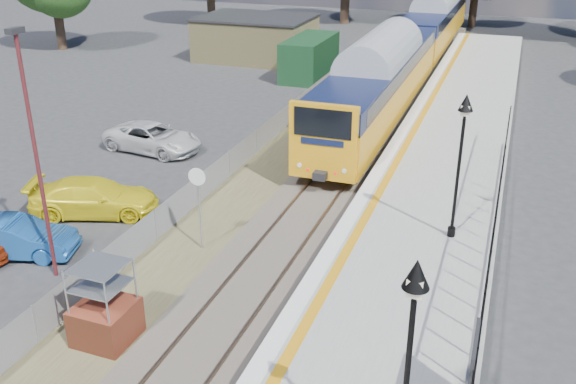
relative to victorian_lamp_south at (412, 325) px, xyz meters
The scene contains 16 objects.
ground 8.05m from the victorian_lamp_south, 143.97° to the left, with size 120.00×120.00×0.00m, color #2D2D30.
track_bed 15.50m from the victorian_lamp_south, 113.60° to the left, with size 5.90×80.00×0.29m.
platform 12.67m from the victorian_lamp_south, 96.18° to the left, with size 5.00×70.00×0.90m, color gray.
platform_edge 12.92m from the victorian_lamp_south, 105.65° to the left, with size 0.90×70.00×0.01m.
victorian_lamp_south is the anchor object (origin of this frame).
victorian_lamp_north 10.00m from the victorian_lamp_south, 91.15° to the left, with size 0.44×0.44×4.60m.
palisade_fence 6.79m from the victorian_lamp_south, 80.47° to the left, with size 0.12×26.00×2.00m.
wire_fence 19.07m from the victorian_lamp_south, 121.23° to the left, with size 0.06×52.00×1.20m.
outbuilding 38.94m from the victorian_lamp_south, 114.99° to the left, with size 10.80×10.10×3.12m.
train 34.35m from the victorian_lamp_south, 99.23° to the left, with size 2.82×40.83×3.51m.
brick_plinth 9.13m from the victorian_lamp_south, 161.18° to the left, with size 1.46×1.46×2.30m.
speed_sign 11.53m from the victorian_lamp_south, 135.05° to the left, with size 0.59×0.11×2.92m.
carpark_lamp 12.55m from the victorian_lamp_south, 156.45° to the left, with size 0.25×0.50×7.52m.
car_blue 15.06m from the victorian_lamp_south, 157.27° to the left, with size 1.34×3.86×1.27m, color #174A8F.
car_yellow 16.22m from the victorian_lamp_south, 144.77° to the left, with size 1.89×4.65×1.35m, color yellow.
car_white 21.66m from the victorian_lamp_south, 132.41° to the left, with size 2.15×4.66×1.30m, color silver.
Camera 1 is at (6.49, -12.65, 10.38)m, focal length 40.00 mm.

